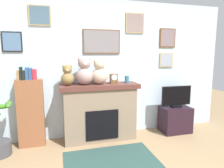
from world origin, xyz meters
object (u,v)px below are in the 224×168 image
Objects in this scene: teddy_bear_grey at (67,76)px; television at (176,97)px; tv_stand at (175,119)px; bookshelf at (31,111)px; teddy_bear_cream at (84,72)px; teddy_bear_tan at (99,73)px; candle_jar at (127,79)px; mantel_clock at (114,79)px; fireplace at (100,111)px.

television is at bearing -1.62° from teddy_bear_grey.
bookshelf is at bearing 177.93° from tv_stand.
tv_stand is (2.76, -0.10, -0.37)m from bookshelf.
teddy_bear_cream reaches higher than tv_stand.
teddy_bear_tan reaches higher than television.
teddy_bear_tan is at bearing 177.86° from tv_stand.
television is at bearing -90.00° from tv_stand.
teddy_bear_grey is at bearing -3.73° from bookshelf.
teddy_bear_tan reaches higher than bookshelf.
teddy_bear_grey reaches higher than television.
candle_jar is 0.77× the size of mantel_clock.
bookshelf is 10.09× the size of candle_jar.
candle_jar is at bearing 176.74° from tv_stand.
fireplace is at bearing 178.07° from candle_jar.
bookshelf reaches higher than candle_jar.
fireplace is 8.03× the size of mantel_clock.
teddy_bear_grey is at bearing 179.93° from mantel_clock.
teddy_bear_tan is (-1.57, 0.06, 1.00)m from tv_stand.
teddy_bear_tan is (-0.53, -0.00, 0.14)m from candle_jar.
candle_jar is (0.52, -0.02, 0.59)m from fireplace.
bookshelf reaches higher than fireplace.
teddy_bear_cream is 0.27m from teddy_bear_tan.
teddy_bear_cream is at bearing 178.17° from tv_stand.
teddy_bear_grey reaches higher than tv_stand.
tv_stand is at bearing 90.00° from television.
teddy_bear_tan is (-0.00, -0.02, 0.73)m from fireplace.
teddy_bear_grey is (-1.09, -0.00, 0.09)m from candle_jar.
teddy_bear_tan is at bearing 0.01° from teddy_bear_cream.
mantel_clock is (0.27, -0.02, 0.61)m from fireplace.
candle_jar is at bearing 0.05° from teddy_bear_cream.
fireplace reaches higher than tv_stand.
teddy_bear_grey is at bearing -178.16° from fireplace.
mantel_clock is (-1.30, 0.06, 0.88)m from tv_stand.
candle_jar is 0.55m from teddy_bear_tan.
fireplace is 2.21× the size of television.
candle_jar is at bearing -1.35° from bookshelf.
candle_jar is 0.28× the size of teddy_bear_cream.
teddy_bear_cream is at bearing -176.14° from fireplace.
television is at bearing -2.10° from bookshelf.
candle_jar is 0.26m from mantel_clock.
teddy_bear_tan is at bearing 177.80° from television.
teddy_bear_tan is at bearing -0.01° from teddy_bear_grey.
teddy_bear_grey is 0.73× the size of teddy_bear_cream.
teddy_bear_tan is (-1.57, 0.06, 0.52)m from television.
bookshelf is 3.01× the size of teddy_bear_tan.
bookshelf is 3.85× the size of teddy_bear_grey.
teddy_bear_tan is (0.27, 0.00, -0.02)m from teddy_bear_cream.
bookshelf is 7.79× the size of mantel_clock.
teddy_bear_grey reaches higher than fireplace.
bookshelf reaches higher than mantel_clock.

